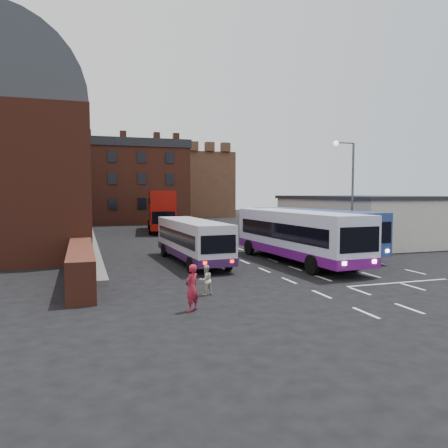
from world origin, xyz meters
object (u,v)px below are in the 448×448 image
object	(u,v)px
bus_blue	(313,228)
bus_red_double	(161,210)
bus_white_inbound	(297,233)
pedestrian_beige	(206,280)
bus_white_outbound	(192,238)
pedestrian_red	(192,288)
street_lamp	(349,187)

from	to	relation	value
bus_blue	bus_red_double	distance (m)	23.83
bus_white_inbound	bus_red_double	distance (m)	26.14
bus_red_double	pedestrian_beige	distance (m)	32.79
bus_white_outbound	pedestrian_beige	bearing A→B (deg)	-102.67
bus_red_double	pedestrian_beige	world-z (taller)	bus_red_double
bus_white_inbound	pedestrian_beige	bearing A→B (deg)	36.60
bus_red_double	pedestrian_red	distance (m)	35.29
bus_red_double	bus_white_inbound	bearing A→B (deg)	106.97
pedestrian_red	street_lamp	bearing A→B (deg)	-179.72
bus_red_double	pedestrian_beige	bearing A→B (deg)	90.93
street_lamp	pedestrian_beige	bearing A→B (deg)	-146.34
bus_white_inbound	bus_blue	world-z (taller)	bus_white_inbound
bus_white_inbound	bus_red_double	size ratio (longest dim) A/B	1.02
bus_red_double	street_lamp	distance (m)	25.66
street_lamp	bus_white_outbound	bearing A→B (deg)	178.99
bus_white_outbound	street_lamp	xyz separation A→B (m)	(11.63, -0.21, 3.34)
bus_white_inbound	bus_blue	distance (m)	4.23
bus_blue	bus_red_double	bearing A→B (deg)	-81.48
street_lamp	pedestrian_beige	world-z (taller)	street_lamp
bus_white_inbound	street_lamp	world-z (taller)	street_lamp
bus_blue	street_lamp	world-z (taller)	street_lamp
pedestrian_beige	pedestrian_red	bearing A→B (deg)	43.78
bus_white_outbound	bus_blue	world-z (taller)	bus_blue
bus_white_outbound	bus_white_inbound	bearing A→B (deg)	-22.09
bus_white_outbound	bus_red_double	world-z (taller)	bus_red_double
pedestrian_red	pedestrian_beige	bearing A→B (deg)	-154.57
street_lamp	pedestrian_red	bearing A→B (deg)	-142.25
bus_white_outbound	pedestrian_red	distance (m)	11.79
bus_white_inbound	pedestrian_beige	xyz separation A→B (m)	(-8.04, -6.75, -1.30)
pedestrian_beige	street_lamp	bearing A→B (deg)	-165.46
bus_white_outbound	pedestrian_red	bearing A→B (deg)	-106.45
bus_white_inbound	bus_red_double	bearing A→B (deg)	-83.91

